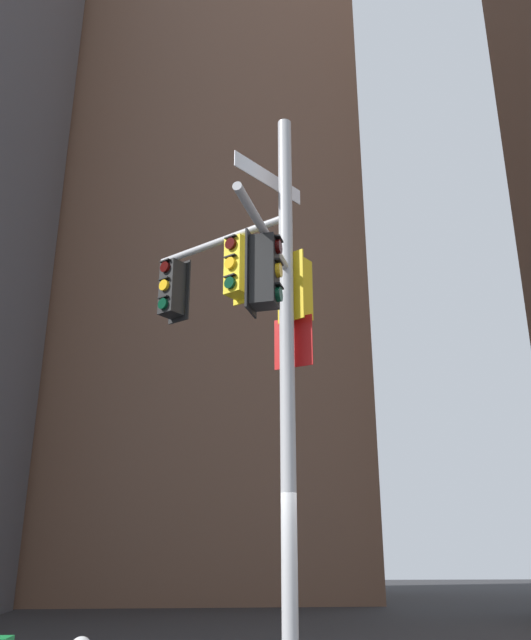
% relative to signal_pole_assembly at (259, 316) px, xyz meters
% --- Properties ---
extents(building_mid_block, '(17.14, 17.14, 42.93)m').
position_rel_signal_pole_assembly_xyz_m(building_mid_block, '(-1.67, 26.35, 16.31)').
color(building_mid_block, brown).
rests_on(building_mid_block, ground).
extents(signal_pole_assembly, '(2.50, 4.41, 8.59)m').
position_rel_signal_pole_assembly_xyz_m(signal_pole_assembly, '(0.00, 0.00, 0.00)').
color(signal_pole_assembly, '#B2B2B5').
rests_on(signal_pole_assembly, ground).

